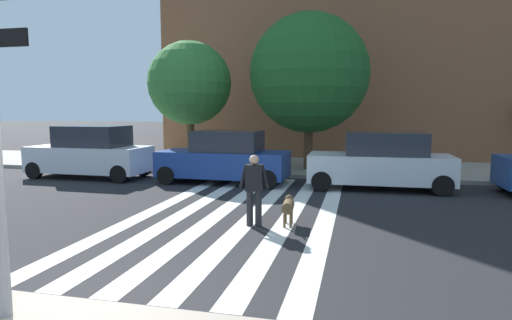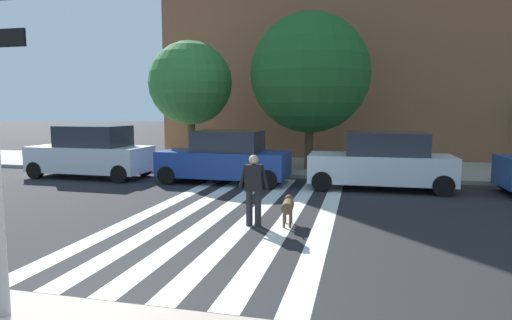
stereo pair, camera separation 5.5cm
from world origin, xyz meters
TOP-DOWN VIEW (x-y plane):
  - ground_plane at (0.00, 5.84)m, footprint 160.00×160.00m
  - sidewalk_far at (0.00, 14.69)m, footprint 80.00×6.00m
  - crosswalk_stripes at (0.29, 5.84)m, footprint 4.95×11.09m
  - parked_car_near_curb at (-6.94, 10.10)m, footprint 4.69×2.07m
  - parked_car_behind_first at (-1.45, 10.10)m, footprint 4.69×2.00m
  - parked_car_third_in_line at (4.01, 10.10)m, footprint 4.69×1.95m
  - street_tree_nearest at (-3.97, 13.12)m, footprint 3.62×3.62m
  - street_tree_middle at (1.19, 13.47)m, footprint 4.96×4.96m
  - pedestrian_dog_walker at (0.99, 4.58)m, footprint 0.71×0.27m
  - dog_on_leash at (1.73, 4.86)m, footprint 0.31×0.98m

SIDE VIEW (x-z plane):
  - ground_plane at x=0.00m, z-range 0.00..0.00m
  - crosswalk_stripes at x=0.29m, z-range 0.00..0.01m
  - sidewalk_far at x=0.00m, z-range 0.00..0.15m
  - dog_on_leash at x=1.73m, z-range 0.12..0.77m
  - parked_car_behind_first at x=-1.45m, z-range -0.05..1.85m
  - parked_car_third_in_line at x=4.01m, z-range -0.03..1.88m
  - pedestrian_dog_walker at x=0.99m, z-range 0.11..1.75m
  - parked_car_near_curb at x=-6.94m, z-range -0.05..1.99m
  - street_tree_nearest at x=-3.97m, z-range 1.06..6.53m
  - street_tree_middle at x=1.19m, z-range 0.91..7.40m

